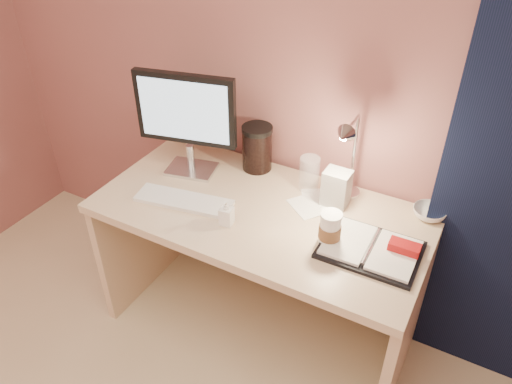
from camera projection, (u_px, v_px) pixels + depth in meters
The scene contains 13 objects.
desk at pixel (268, 240), 2.28m from camera, with size 1.40×0.70×0.73m.
monitor at pixel (187, 115), 2.17m from camera, with size 0.45×0.21×0.48m.
keyboard at pixel (184, 201), 2.13m from camera, with size 0.42×0.12×0.02m, color white.
planner at pixel (373, 249), 1.87m from camera, with size 0.37×0.28×0.06m.
paper_b at pixel (311, 205), 2.12m from camera, with size 0.16×0.16×0.00m, color white.
paper_c at pixel (319, 198), 2.16m from camera, with size 0.14×0.14×0.00m, color white.
coffee_cup at pixel (330, 229), 1.89m from camera, with size 0.09×0.09×0.14m.
clear_cup at pixel (309, 174), 2.18m from camera, with size 0.09×0.09×0.15m, color white.
bowl at pixel (429, 213), 2.04m from camera, with size 0.14×0.14×0.04m, color white.
lotion_bottle at pixel (226, 212), 1.99m from camera, with size 0.05×0.05×0.11m, color white.
dark_jar at pixel (257, 150), 2.30m from camera, with size 0.14×0.14×0.19m, color black.
product_box at pixel (336, 188), 2.08m from camera, with size 0.11×0.09×0.16m, color beige.
desk_lamp at pixel (347, 155), 1.97m from camera, with size 0.09×0.25×0.41m.
Camera 1 is at (0.78, -0.09, 2.01)m, focal length 35.00 mm.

